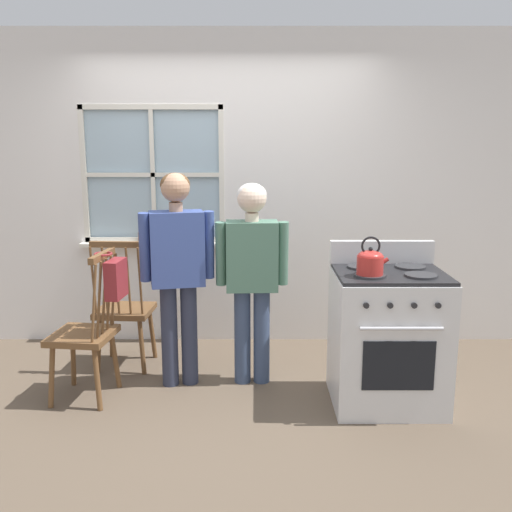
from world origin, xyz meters
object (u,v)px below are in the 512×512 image
at_px(person_teen_center, 250,264).
at_px(stove, 386,336).
at_px(potted_plant, 145,236).
at_px(handbag, 114,278).
at_px(kettle, 368,261).
at_px(person_elderly_left, 175,259).
at_px(chair_by_window, 84,335).
at_px(chair_near_wall, 122,311).

height_order(person_teen_center, stove, person_teen_center).
relative_size(stove, potted_plant, 5.02).
distance_m(person_teen_center, handbag, 0.96).
height_order(kettle, handbag, kettle).
relative_size(person_teen_center, kettle, 6.02).
bearing_deg(handbag, stove, -1.26).
xyz_separation_m(person_elderly_left, handbag, (-0.38, -0.26, -0.07)).
relative_size(chair_by_window, stove, 0.96).
bearing_deg(stove, potted_plant, 146.83).
relative_size(person_elderly_left, person_teen_center, 1.05).
bearing_deg(person_elderly_left, kettle, -30.80).
bearing_deg(handbag, potted_plant, 90.05).
bearing_deg(handbag, person_elderly_left, 34.14).
height_order(chair_near_wall, kettle, kettle).
bearing_deg(chair_near_wall, person_teen_center, 167.57).
distance_m(kettle, potted_plant, 2.14).
bearing_deg(chair_by_window, potted_plant, 175.12).
bearing_deg(person_teen_center, potted_plant, 134.28).
xyz_separation_m(chair_near_wall, stove, (1.93, -0.63, 0.01)).
xyz_separation_m(person_elderly_left, potted_plant, (-0.38, 0.90, 0.02)).
bearing_deg(person_teen_center, chair_near_wall, 161.25).
relative_size(chair_by_window, person_elderly_left, 0.67).
xyz_separation_m(chair_by_window, kettle, (1.91, -0.20, 0.56)).
height_order(stove, potted_plant, potted_plant).
bearing_deg(kettle, handbag, 174.14).
relative_size(person_teen_center, stove, 1.37).
bearing_deg(handbag, kettle, -5.86).
bearing_deg(person_teen_center, stove, -22.42).
distance_m(person_elderly_left, handbag, 0.47).
xyz_separation_m(person_elderly_left, kettle, (1.29, -0.43, 0.08)).
relative_size(chair_near_wall, kettle, 4.23).
height_order(chair_near_wall, potted_plant, potted_plant).
bearing_deg(stove, kettle, -141.28).
distance_m(person_teen_center, stove, 1.07).
height_order(person_elderly_left, person_teen_center, person_elderly_left).
relative_size(kettle, potted_plant, 1.14).
bearing_deg(kettle, chair_near_wall, 156.62).
height_order(chair_by_window, person_elderly_left, person_elderly_left).
xyz_separation_m(stove, kettle, (-0.16, -0.13, 0.55)).
distance_m(chair_near_wall, person_teen_center, 1.14).
distance_m(person_elderly_left, person_teen_center, 0.54).
relative_size(stove, kettle, 4.39).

